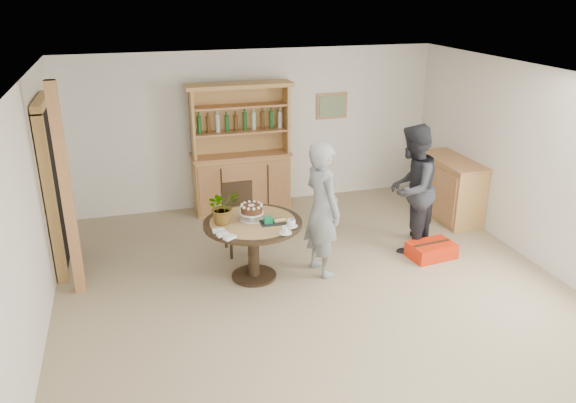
{
  "coord_description": "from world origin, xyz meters",
  "views": [
    {
      "loc": [
        -1.97,
        -5.14,
        3.43
      ],
      "look_at": [
        -0.25,
        0.74,
        1.05
      ],
      "focal_mm": 35.0,
      "sensor_mm": 36.0,
      "label": 1
    }
  ],
  "objects_px": {
    "dining_table": "(253,233)",
    "red_suitcase": "(431,250)",
    "sideboard": "(450,188)",
    "adult_person": "(411,189)",
    "hutch": "(241,168)",
    "teen_boy": "(322,209)",
    "dining_chair": "(239,213)"
  },
  "relations": [
    {
      "from": "dining_table",
      "to": "adult_person",
      "type": "distance_m",
      "value": 2.26
    },
    {
      "from": "hutch",
      "to": "dining_chair",
      "type": "distance_m",
      "value": 1.51
    },
    {
      "from": "teen_boy",
      "to": "adult_person",
      "type": "distance_m",
      "value": 1.42
    },
    {
      "from": "sideboard",
      "to": "dining_table",
      "type": "height_order",
      "value": "sideboard"
    },
    {
      "from": "dining_table",
      "to": "red_suitcase",
      "type": "height_order",
      "value": "dining_table"
    },
    {
      "from": "dining_chair",
      "to": "red_suitcase",
      "type": "distance_m",
      "value": 2.63
    },
    {
      "from": "sideboard",
      "to": "dining_table",
      "type": "bearing_deg",
      "value": -162.69
    },
    {
      "from": "sideboard",
      "to": "dining_chair",
      "type": "relative_size",
      "value": 1.33
    },
    {
      "from": "teen_boy",
      "to": "hutch",
      "type": "bearing_deg",
      "value": -0.54
    },
    {
      "from": "red_suitcase",
      "to": "teen_boy",
      "type": "bearing_deg",
      "value": 171.9
    },
    {
      "from": "hutch",
      "to": "red_suitcase",
      "type": "distance_m",
      "value": 3.24
    },
    {
      "from": "sideboard",
      "to": "teen_boy",
      "type": "height_order",
      "value": "teen_boy"
    },
    {
      "from": "sideboard",
      "to": "dining_chair",
      "type": "bearing_deg",
      "value": -176.24
    },
    {
      "from": "hutch",
      "to": "teen_boy",
      "type": "xyz_separation_m",
      "value": [
        0.52,
        -2.39,
        0.17
      ]
    },
    {
      "from": "hutch",
      "to": "red_suitcase",
      "type": "bearing_deg",
      "value": -49.44
    },
    {
      "from": "hutch",
      "to": "dining_table",
      "type": "bearing_deg",
      "value": -98.28
    },
    {
      "from": "sideboard",
      "to": "dining_chair",
      "type": "height_order",
      "value": "dining_chair"
    },
    {
      "from": "dining_chair",
      "to": "red_suitcase",
      "type": "xyz_separation_m",
      "value": [
        2.41,
        -0.96,
        -0.43
      ]
    },
    {
      "from": "hutch",
      "to": "dining_table",
      "type": "height_order",
      "value": "hutch"
    },
    {
      "from": "dining_table",
      "to": "adult_person",
      "type": "height_order",
      "value": "adult_person"
    },
    {
      "from": "sideboard",
      "to": "dining_table",
      "type": "distance_m",
      "value": 3.54
    },
    {
      "from": "sideboard",
      "to": "hutch",
      "type": "bearing_deg",
      "value": 157.79
    },
    {
      "from": "dining_chair",
      "to": "sideboard",
      "type": "bearing_deg",
      "value": 2.84
    },
    {
      "from": "dining_table",
      "to": "adult_person",
      "type": "relative_size",
      "value": 0.69
    },
    {
      "from": "sideboard",
      "to": "red_suitcase",
      "type": "relative_size",
      "value": 1.96
    },
    {
      "from": "adult_person",
      "to": "red_suitcase",
      "type": "height_order",
      "value": "adult_person"
    },
    {
      "from": "teen_boy",
      "to": "red_suitcase",
      "type": "xyz_separation_m",
      "value": [
        1.56,
        -0.03,
        -0.76
      ]
    },
    {
      "from": "hutch",
      "to": "dining_chair",
      "type": "bearing_deg",
      "value": -102.9
    },
    {
      "from": "dining_chair",
      "to": "teen_boy",
      "type": "distance_m",
      "value": 1.3
    },
    {
      "from": "sideboard",
      "to": "dining_chair",
      "type": "xyz_separation_m",
      "value": [
        -3.38,
        -0.22,
        0.06
      ]
    },
    {
      "from": "teen_boy",
      "to": "adult_person",
      "type": "bearing_deg",
      "value": -89.54
    },
    {
      "from": "dining_table",
      "to": "adult_person",
      "type": "bearing_deg",
      "value": 5.71
    }
  ]
}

